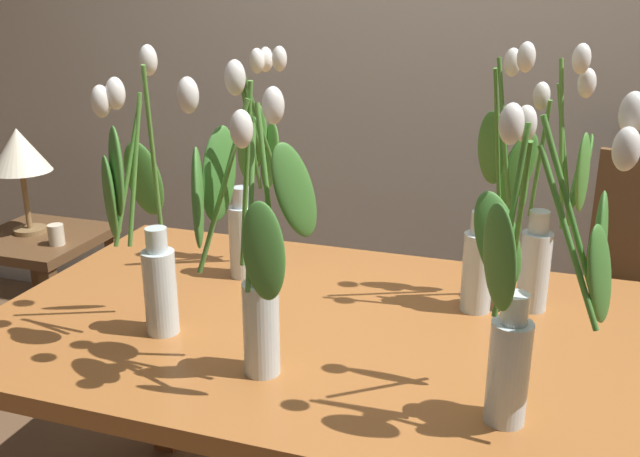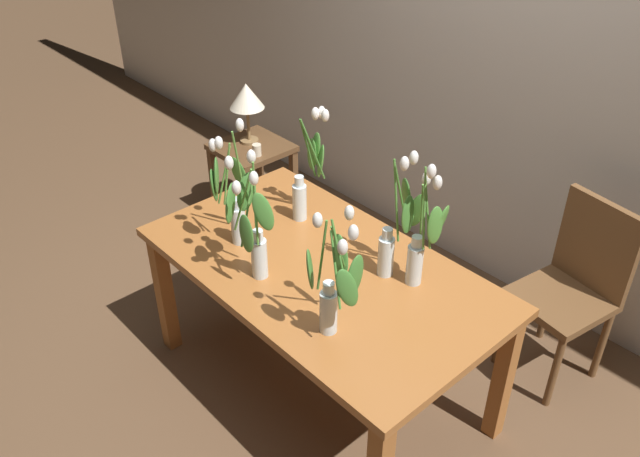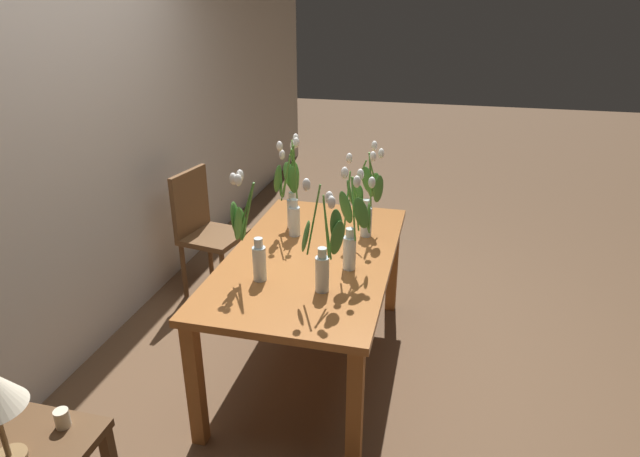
# 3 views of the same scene
# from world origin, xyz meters

# --- Properties ---
(ground_plane) EXTENTS (18.00, 18.00, 0.00)m
(ground_plane) POSITION_xyz_m (0.00, 0.00, 0.00)
(ground_plane) COLOR brown
(room_wall_rear) EXTENTS (9.00, 0.10, 2.70)m
(room_wall_rear) POSITION_xyz_m (0.00, 1.41, 1.35)
(room_wall_rear) COLOR beige
(room_wall_rear) RESTS_ON ground
(dining_table) EXTENTS (1.60, 0.90, 0.74)m
(dining_table) POSITION_xyz_m (0.00, 0.00, 0.65)
(dining_table) COLOR #A3602D
(dining_table) RESTS_ON ground
(tulip_vase_0) EXTENTS (0.15, 0.17, 0.56)m
(tulip_vase_0) POSITION_xyz_m (-0.34, 0.22, 0.95)
(tulip_vase_0) COLOR silver
(tulip_vase_0) RESTS_ON dining_table
(tulip_vase_1) EXTENTS (0.22, 0.13, 0.58)m
(tulip_vase_1) POSITION_xyz_m (0.36, 0.22, 0.95)
(tulip_vase_1) COLOR silver
(tulip_vase_1) RESTS_ON dining_table
(tulip_vase_2) EXTENTS (0.13, 0.16, 0.59)m
(tulip_vase_2) POSITION_xyz_m (0.24, 0.18, 0.93)
(tulip_vase_2) COLOR silver
(tulip_vase_2) RESTS_ON dining_table
(tulip_vase_3) EXTENTS (0.25, 0.23, 0.55)m
(tulip_vase_3) POSITION_xyz_m (0.34, -0.25, 0.96)
(tulip_vase_3) COLOR silver
(tulip_vase_3) RESTS_ON dining_table
(tulip_vase_4) EXTENTS (0.24, 0.19, 0.57)m
(tulip_vase_4) POSITION_xyz_m (-0.13, -0.26, 0.98)
(tulip_vase_4) COLOR silver
(tulip_vase_4) RESTS_ON dining_table
(tulip_vase_5) EXTENTS (0.14, 0.23, 0.58)m
(tulip_vase_5) POSITION_xyz_m (-0.40, -0.16, 0.95)
(tulip_vase_5) COLOR silver
(tulip_vase_5) RESTS_ON dining_table
(dining_chair) EXTENTS (0.46, 0.46, 0.93)m
(dining_chair) POSITION_xyz_m (0.69, 0.99, 0.52)
(dining_chair) COLOR brown
(dining_chair) RESTS_ON ground
(pillar_candle) EXTENTS (0.06, 0.06, 0.07)m
(pillar_candle) POSITION_xyz_m (-1.30, 0.65, 0.59)
(pillar_candle) COLOR beige
(pillar_candle) RESTS_ON side_table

